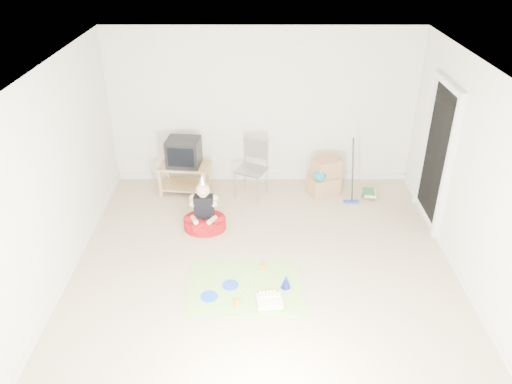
{
  "coord_description": "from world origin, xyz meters",
  "views": [
    {
      "loc": [
        -0.09,
        -5.25,
        4.06
      ],
      "look_at": [
        -0.1,
        0.4,
        0.9
      ],
      "focal_mm": 35.0,
      "sensor_mm": 36.0,
      "label": 1
    }
  ],
  "objects_px": {
    "tv_stand": "(186,176)",
    "folding_chair": "(251,170)",
    "seated_woman": "(205,217)",
    "birthday_cake": "(270,302)",
    "crt_tv": "(184,152)",
    "cardboard_boxes": "(324,177)"
  },
  "relations": [
    {
      "from": "tv_stand",
      "to": "seated_woman",
      "type": "distance_m",
      "value": 1.2
    },
    {
      "from": "seated_woman",
      "to": "cardboard_boxes",
      "type": "bearing_deg",
      "value": 29.96
    },
    {
      "from": "crt_tv",
      "to": "folding_chair",
      "type": "xyz_separation_m",
      "value": [
        1.08,
        -0.14,
        -0.25
      ]
    },
    {
      "from": "birthday_cake",
      "to": "crt_tv",
      "type": "bearing_deg",
      "value": 115.58
    },
    {
      "from": "tv_stand",
      "to": "folding_chair",
      "type": "distance_m",
      "value": 1.11
    },
    {
      "from": "tv_stand",
      "to": "seated_woman",
      "type": "bearing_deg",
      "value": -69.88
    },
    {
      "from": "cardboard_boxes",
      "to": "folding_chair",
      "type": "bearing_deg",
      "value": -175.23
    },
    {
      "from": "tv_stand",
      "to": "birthday_cake",
      "type": "relative_size",
      "value": 2.61
    },
    {
      "from": "seated_woman",
      "to": "tv_stand",
      "type": "bearing_deg",
      "value": 110.12
    },
    {
      "from": "tv_stand",
      "to": "cardboard_boxes",
      "type": "bearing_deg",
      "value": -1.07
    },
    {
      "from": "tv_stand",
      "to": "cardboard_boxes",
      "type": "relative_size",
      "value": 1.42
    },
    {
      "from": "seated_woman",
      "to": "folding_chair",
      "type": "bearing_deg",
      "value": 55.56
    },
    {
      "from": "cardboard_boxes",
      "to": "seated_woman",
      "type": "height_order",
      "value": "seated_woman"
    },
    {
      "from": "cardboard_boxes",
      "to": "seated_woman",
      "type": "distance_m",
      "value": 2.16
    },
    {
      "from": "tv_stand",
      "to": "folding_chair",
      "type": "bearing_deg",
      "value": -7.53
    },
    {
      "from": "crt_tv",
      "to": "cardboard_boxes",
      "type": "distance_m",
      "value": 2.32
    },
    {
      "from": "folding_chair",
      "to": "cardboard_boxes",
      "type": "bearing_deg",
      "value": 4.77
    },
    {
      "from": "seated_woman",
      "to": "birthday_cake",
      "type": "xyz_separation_m",
      "value": [
        0.92,
        -1.65,
        -0.15
      ]
    },
    {
      "from": "crt_tv",
      "to": "birthday_cake",
      "type": "xyz_separation_m",
      "value": [
        1.33,
        -2.77,
        -0.68
      ]
    },
    {
      "from": "birthday_cake",
      "to": "seated_woman",
      "type": "bearing_deg",
      "value": 119.03
    },
    {
      "from": "cardboard_boxes",
      "to": "seated_woman",
      "type": "relative_size",
      "value": 0.67
    },
    {
      "from": "cardboard_boxes",
      "to": "birthday_cake",
      "type": "xyz_separation_m",
      "value": [
        -0.95,
        -2.73,
        -0.24
      ]
    }
  ]
}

